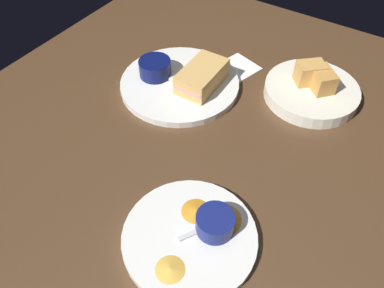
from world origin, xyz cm
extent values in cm
cube|color=#4C331E|center=(0.00, 0.00, -1.50)|extent=(110.00, 110.00, 3.00)
cylinder|color=white|center=(-6.60, -13.36, 0.80)|extent=(28.45, 28.45, 1.60)
cube|color=tan|center=(-8.37, -8.25, 4.00)|extent=(13.15, 7.86, 4.80)
cube|color=#DB938E|center=(-8.37, -8.25, 4.00)|extent=(13.40, 7.26, 0.80)
cylinder|color=#0C144C|center=(-5.47, -19.66, 3.63)|extent=(7.69, 7.69, 4.06)
cylinder|color=black|center=(-5.47, -19.66, 5.26)|extent=(6.31, 6.31, 0.60)
cube|color=silver|center=(-7.56, -9.78, 1.85)|extent=(1.92, 5.55, 0.40)
ellipsoid|color=silver|center=(-6.42, -15.16, 2.00)|extent=(2.81, 3.59, 0.80)
cylinder|color=white|center=(26.37, 10.93, 0.80)|extent=(22.94, 22.94, 1.60)
cylinder|color=navy|center=(22.93, 13.79, 3.37)|extent=(6.59, 6.59, 3.54)
cylinder|color=olive|center=(22.93, 13.79, 4.74)|extent=(5.41, 5.41, 0.60)
cube|color=silver|center=(25.78, 11.28, 1.85)|extent=(5.12, 3.53, 0.40)
ellipsoid|color=silver|center=(21.07, 14.13, 2.00)|extent=(3.88, 3.54, 0.80)
cone|color=gold|center=(20.74, 14.02, 1.90)|extent=(8.61, 8.61, 0.60)
cone|color=orange|center=(21.81, 9.28, 1.90)|extent=(7.23, 7.23, 0.60)
cone|color=gold|center=(32.99, 11.61, 1.90)|extent=(6.77, 6.77, 0.60)
cylinder|color=silver|center=(-20.05, 14.51, 1.50)|extent=(21.65, 21.65, 3.00)
cube|color=tan|center=(-21.15, 12.79, 5.51)|extent=(7.28, 7.41, 5.03)
cube|color=tan|center=(-22.17, 13.31, 4.96)|extent=(6.48, 7.28, 3.92)
cube|color=#C68C42|center=(-20.34, 16.03, 5.34)|extent=(7.31, 7.39, 4.68)
cube|color=white|center=(-19.79, -5.38, 0.20)|extent=(13.14, 11.81, 0.40)
camera|label=1|loc=(52.50, 28.25, 59.33)|focal=35.70mm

